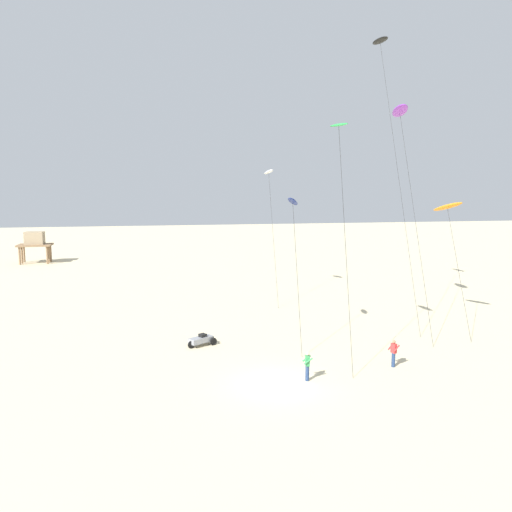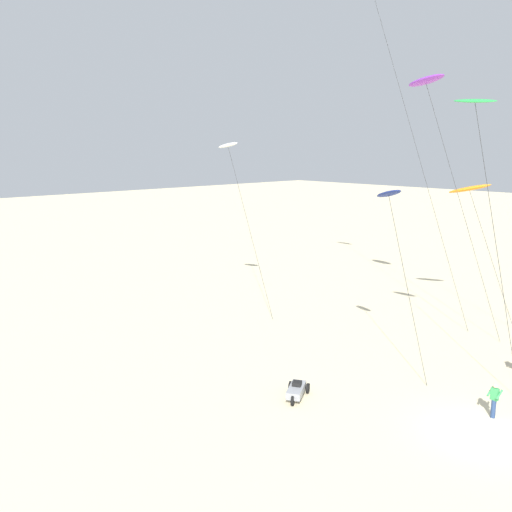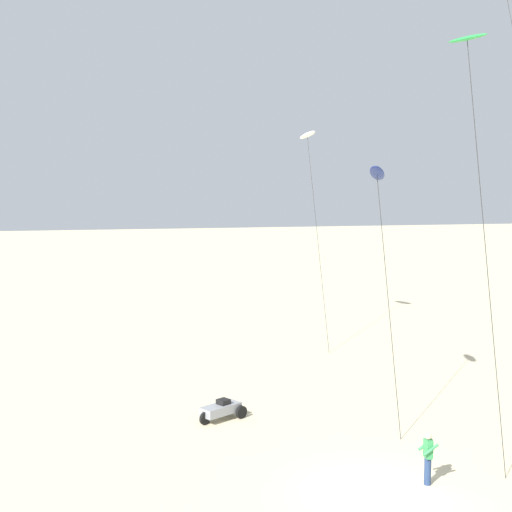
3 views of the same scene
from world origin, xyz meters
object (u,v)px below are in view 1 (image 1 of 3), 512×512
(kite_orange, at_px, (448,207))
(stilt_house, at_px, (35,241))
(kite_white, at_px, (269,173))
(kite_flyer_nearest, at_px, (394,353))
(beach_buggy, at_px, (201,340))
(kite_navy, at_px, (293,203))
(kite_black, at_px, (381,45))
(kite_purple, at_px, (400,112))
(kite_flyer_middle, at_px, (307,365))
(kite_green, at_px, (339,130))

(kite_orange, height_order, stilt_house, kite_orange)
(kite_white, distance_m, kite_flyer_nearest, 24.33)
(kite_flyer_nearest, bearing_deg, beach_buggy, 149.19)
(kite_flyer_nearest, relative_size, stilt_house, 0.36)
(kite_navy, distance_m, beach_buggy, 11.25)
(kite_white, bearing_deg, kite_black, -40.49)
(kite_black, relative_size, beach_buggy, 11.44)
(kite_white, relative_size, kite_black, 0.54)
(kite_flyer_nearest, relative_size, beach_buggy, 0.81)
(kite_purple, distance_m, stilt_house, 56.40)
(kite_orange, bearing_deg, kite_flyer_middle, -148.34)
(kite_flyer_nearest, relative_size, kite_flyer_middle, 1.00)
(kite_black, bearing_deg, stilt_house, 134.80)
(kite_flyer_nearest, bearing_deg, kite_navy, 129.35)
(kite_navy, height_order, kite_orange, kite_navy)
(kite_navy, xyz_separation_m, kite_purple, (9.59, 3.78, 6.87))
(kite_black, distance_m, kite_flyer_middle, 29.11)
(kite_flyer_nearest, height_order, stilt_house, stilt_house)
(kite_flyer_nearest, bearing_deg, kite_flyer_middle, -169.75)
(kite_navy, relative_size, kite_orange, 1.04)
(kite_black, height_order, stilt_house, kite_black)
(kite_green, bearing_deg, kite_flyer_nearest, -37.70)
(kite_black, xyz_separation_m, kite_navy, (-10.11, -8.62, -13.14))
(kite_navy, height_order, kite_green, kite_green)
(kite_green, bearing_deg, beach_buggy, 151.98)
(kite_flyer_nearest, xyz_separation_m, kite_flyer_middle, (-5.78, -1.04, 0.00))
(kite_navy, bearing_deg, kite_white, 82.66)
(kite_black, relative_size, kite_orange, 2.37)
(kite_white, relative_size, kite_flyer_middle, 7.65)
(kite_navy, distance_m, stilt_house, 52.69)
(kite_white, height_order, kite_flyer_middle, kite_white)
(kite_purple, relative_size, kite_green, 1.16)
(kite_white, xyz_separation_m, kite_black, (8.10, -6.92, 10.62))
(kite_white, height_order, kite_navy, kite_white)
(kite_white, distance_m, stilt_house, 41.96)
(kite_white, bearing_deg, kite_green, -90.54)
(kite_purple, bearing_deg, kite_flyer_nearest, -116.90)
(kite_black, bearing_deg, kite_green, -124.31)
(kite_white, relative_size, kite_green, 0.87)
(kite_purple, height_order, stilt_house, kite_purple)
(kite_orange, bearing_deg, kite_purple, 145.39)
(kite_black, xyz_separation_m, kite_green, (-8.29, -12.14, -8.72))
(kite_flyer_middle, height_order, stilt_house, stilt_house)
(kite_purple, distance_m, kite_green, 10.93)
(kite_flyer_nearest, height_order, kite_flyer_middle, same)
(kite_orange, bearing_deg, kite_flyer_nearest, -136.97)
(kite_navy, distance_m, kite_flyer_middle, 11.24)
(kite_navy, bearing_deg, kite_orange, 7.36)
(kite_navy, bearing_deg, stilt_house, 120.13)
(kite_orange, bearing_deg, kite_white, 127.54)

